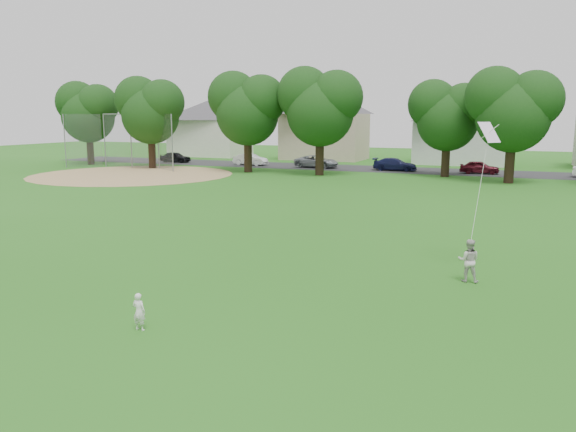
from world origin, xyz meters
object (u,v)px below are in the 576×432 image
at_px(kite, 479,190).
at_px(older_boy, 469,261).
at_px(toddler, 139,312).
at_px(baseball_backstop, 127,141).

bearing_deg(kite, older_boy, -99.62).
height_order(toddler, kite, kite).
xyz_separation_m(kite, baseball_backstop, (-35.92, 27.43, -0.14)).
relative_size(older_boy, baseball_backstop, 0.11).
relative_size(toddler, older_boy, 0.69).
bearing_deg(toddler, baseball_backstop, -53.90).
height_order(toddler, baseball_backstop, baseball_backstop).
height_order(older_boy, kite, kite).
height_order(kite, baseball_backstop, baseball_backstop).
relative_size(toddler, baseball_backstop, 0.08).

